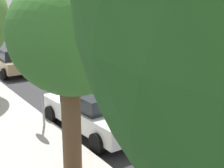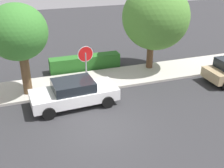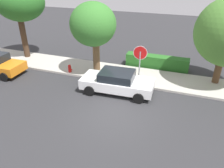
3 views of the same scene
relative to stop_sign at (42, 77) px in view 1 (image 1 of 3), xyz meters
The scene contains 6 objects.
ground_plane 4.29m from the stop_sign, 96.38° to the right, with size 60.00×60.00×0.00m, color #2D2D30.
sidewalk_curb 2.14m from the stop_sign, 112.11° to the left, with size 32.00×2.88×0.14m, color #B2ADA3.
stop_sign is the anchor object (origin of this frame).
parked_car_white 2.12m from the stop_sign, 125.76° to the right, with size 4.56×2.22×1.40m.
parked_car_tan 9.23m from the stop_sign, 10.94° to the right, with size 3.87×1.97×1.49m.
street_tree_near_corner 3.83m from the stop_sign, behind, with size 3.10×3.10×5.13m.
Camera 1 is at (-10.17, 7.86, 4.59)m, focal length 55.00 mm.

